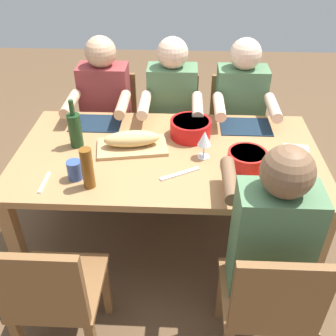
{
  "coord_description": "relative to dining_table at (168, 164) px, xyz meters",
  "views": [
    {
      "loc": [
        -0.08,
        1.83,
        1.94
      ],
      "look_at": [
        0.0,
        0.0,
        0.63
      ],
      "focal_mm": 40.88,
      "sensor_mm": 36.0,
      "label": 1
    }
  ],
  "objects": [
    {
      "name": "beer_bottle",
      "position": [
        0.38,
        0.33,
        0.19
      ],
      "size": [
        0.06,
        0.06,
        0.22
      ],
      "primitive_type": "cylinder",
      "color": "brown",
      "rests_on": "dining_table"
    },
    {
      "name": "fork_far_left",
      "position": [
        -0.34,
        0.32,
        0.09
      ],
      "size": [
        0.04,
        0.17,
        0.01
      ],
      "primitive_type": "cube",
      "rotation": [
        0.0,
        0.0,
        -0.15
      ],
      "color": "silver",
      "rests_on": "dining_table"
    },
    {
      "name": "chair_far_right",
      "position": [
        0.48,
        0.8,
        -0.17
      ],
      "size": [
        0.4,
        0.4,
        0.85
      ],
      "color": "brown",
      "rests_on": "ground_plane"
    },
    {
      "name": "serving_bowl_fruit",
      "position": [
        -0.13,
        -0.19,
        0.14
      ],
      "size": [
        0.25,
        0.25,
        0.11
      ],
      "color": "red",
      "rests_on": "dining_table"
    },
    {
      "name": "chair_near_center",
      "position": [
        0.0,
        -0.8,
        -0.17
      ],
      "size": [
        0.4,
        0.4,
        0.85
      ],
      "color": "brown",
      "rests_on": "ground_plane"
    },
    {
      "name": "chair_far_left",
      "position": [
        -0.48,
        0.8,
        -0.17
      ],
      "size": [
        0.4,
        0.4,
        0.85
      ],
      "color": "brown",
      "rests_on": "ground_plane"
    },
    {
      "name": "diner_near_right",
      "position": [
        0.48,
        -0.61,
        0.04
      ],
      "size": [
        0.41,
        0.53,
        1.2
      ],
      "color": "#2D2D38",
      "rests_on": "ground_plane"
    },
    {
      "name": "napkin_stack",
      "position": [
        -0.73,
        -0.01,
        0.1
      ],
      "size": [
        0.16,
        0.16,
        0.02
      ],
      "primitive_type": "cube",
      "rotation": [
        0.0,
        0.0,
        -0.14
      ],
      "color": "white",
      "rests_on": "dining_table"
    },
    {
      "name": "chair_near_right",
      "position": [
        0.48,
        -0.8,
        -0.17
      ],
      "size": [
        0.4,
        0.4,
        0.85
      ],
      "color": "brown",
      "rests_on": "ground_plane"
    },
    {
      "name": "ground_plane",
      "position": [
        0.0,
        0.0,
        -0.66
      ],
      "size": [
        8.0,
        8.0,
        0.0
      ],
      "primitive_type": "plane",
      "color": "brown"
    },
    {
      "name": "diner_near_left",
      "position": [
        -0.48,
        -0.61,
        0.04
      ],
      "size": [
        0.41,
        0.53,
        1.2
      ],
      "color": "#2D2D38",
      "rests_on": "ground_plane"
    },
    {
      "name": "cutting_board",
      "position": [
        0.21,
        -0.03,
        0.09
      ],
      "size": [
        0.43,
        0.29,
        0.02
      ],
      "primitive_type": "cube",
      "rotation": [
        0.0,
        0.0,
        0.17
      ],
      "color": "tan",
      "rests_on": "dining_table"
    },
    {
      "name": "diner_near_center",
      "position": [
        0.0,
        -0.61,
        0.04
      ],
      "size": [
        0.41,
        0.53,
        1.2
      ],
      "color": "#2D2D38",
      "rests_on": "ground_plane"
    },
    {
      "name": "cup_far_right",
      "position": [
        0.47,
        0.27,
        0.14
      ],
      "size": [
        0.08,
        0.08,
        0.1
      ],
      "primitive_type": "cylinder",
      "color": "#334C8C",
      "rests_on": "dining_table"
    },
    {
      "name": "placemat_near_right",
      "position": [
        0.48,
        -0.32,
        0.09
      ],
      "size": [
        0.32,
        0.23,
        0.01
      ],
      "primitive_type": "cube",
      "color": "#142333",
      "rests_on": "dining_table"
    },
    {
      "name": "chair_near_left",
      "position": [
        -0.48,
        -0.8,
        -0.17
      ],
      "size": [
        0.4,
        0.4,
        0.85
      ],
      "color": "brown",
      "rests_on": "ground_plane"
    },
    {
      "name": "placemat_near_left",
      "position": [
        -0.48,
        -0.32,
        0.09
      ],
      "size": [
        0.32,
        0.23,
        0.01
      ],
      "primitive_type": "cube",
      "color": "#142333",
      "rests_on": "dining_table"
    },
    {
      "name": "wine_bottle",
      "position": [
        0.54,
        -0.05,
        0.19
      ],
      "size": [
        0.08,
        0.08,
        0.29
      ],
      "color": "#193819",
      "rests_on": "dining_table"
    },
    {
      "name": "wine_glass",
      "position": [
        -0.2,
        0.04,
        0.2
      ],
      "size": [
        0.08,
        0.08,
        0.17
      ],
      "color": "silver",
      "rests_on": "dining_table"
    },
    {
      "name": "cup_far_left",
      "position": [
        -0.53,
        0.28,
        0.13
      ],
      "size": [
        0.08,
        0.08,
        0.1
      ],
      "primitive_type": "cylinder",
      "color": "gold",
      "rests_on": "dining_table"
    },
    {
      "name": "fork_far_right",
      "position": [
        0.62,
        0.32,
        0.09
      ],
      "size": [
        0.02,
        0.17,
        0.01
      ],
      "primitive_type": "cube",
      "rotation": [
        0.0,
        0.0,
        0.0
      ],
      "color": "silver",
      "rests_on": "dining_table"
    },
    {
      "name": "bread_loaf",
      "position": [
        0.21,
        -0.03,
        0.15
      ],
      "size": [
        0.33,
        0.16,
        0.09
      ],
      "primitive_type": "ellipsoid",
      "rotation": [
        0.0,
        0.0,
        0.17
      ],
      "color": "tan",
      "rests_on": "cutting_board"
    },
    {
      "name": "dining_table",
      "position": [
        0.0,
        0.0,
        0.0
      ],
      "size": [
        1.74,
        0.95,
        0.74
      ],
      "color": "#9E7044",
      "rests_on": "ground_plane"
    },
    {
      "name": "diner_far_left",
      "position": [
        -0.48,
        0.61,
        0.04
      ],
      "size": [
        0.41,
        0.53,
        1.2
      ],
      "color": "#2D2D38",
      "rests_on": "ground_plane"
    },
    {
      "name": "carving_knife",
      "position": [
        -0.07,
        0.21,
        0.09
      ],
      "size": [
        0.21,
        0.13,
        0.01
      ],
      "primitive_type": "cube",
      "rotation": [
        0.0,
        0.0,
        0.52
      ],
      "color": "silver",
      "rests_on": "dining_table"
    },
    {
      "name": "serving_bowl_greens",
      "position": [
        -0.43,
        0.12,
        0.13
      ],
      "size": [
        0.21,
        0.21,
        0.09
      ],
      "color": "red",
      "rests_on": "dining_table"
    }
  ]
}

